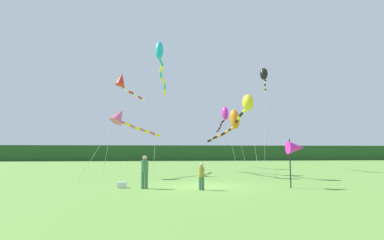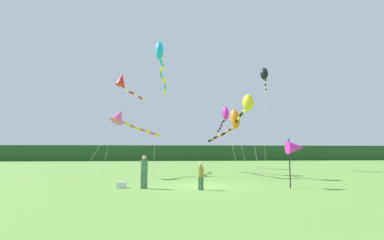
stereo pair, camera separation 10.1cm
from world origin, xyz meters
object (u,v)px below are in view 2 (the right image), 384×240
(kite_red, at_px, (124,83))
(kite_cyan, at_px, (160,59))
(kite_black, at_px, (264,76))
(kite_rainbow, at_px, (122,118))
(kite_magenta, at_px, (225,115))
(kite_orange, at_px, (233,121))
(kite_yellow, at_px, (247,105))
(cooler_box, at_px, (122,185))
(person_adult, at_px, (144,170))
(person_child, at_px, (201,175))
(banner_flag_pole, at_px, (295,148))

(kite_red, xyz_separation_m, kite_cyan, (3.15, -1.11, 1.86))
(kite_black, xyz_separation_m, kite_red, (-13.88, -3.59, -1.85))
(kite_black, height_order, kite_rainbow, kite_black)
(kite_magenta, xyz_separation_m, kite_rainbow, (-9.99, -10.59, -1.58))
(kite_orange, distance_m, kite_rainbow, 9.27)
(kite_black, bearing_deg, kite_yellow, -117.71)
(cooler_box, bearing_deg, kite_magenta, 61.60)
(kite_orange, distance_m, kite_red, 10.01)
(person_adult, bearing_deg, kite_rainbow, 107.50)
(kite_yellow, height_order, kite_cyan, kite_cyan)
(person_child, height_order, kite_rainbow, kite_rainbow)
(person_child, xyz_separation_m, kite_yellow, (4.21, 6.29, 4.58))
(banner_flag_pole, xyz_separation_m, kite_rainbow, (-10.04, 7.13, 2.29))
(kite_orange, bearing_deg, kite_magenta, 82.81)
(person_child, xyz_separation_m, kite_orange, (4.01, 9.83, 3.72))
(person_child, distance_m, kite_rainbow, 9.65)
(person_child, bearing_deg, kite_red, 115.92)
(kite_black, relative_size, kite_yellow, 1.73)
(person_adult, bearing_deg, kite_red, 103.73)
(kite_red, bearing_deg, person_adult, -76.27)
(kite_magenta, bearing_deg, kite_red, -145.75)
(cooler_box, distance_m, kite_yellow, 10.97)
(kite_red, height_order, kite_cyan, kite_cyan)
(person_adult, height_order, kite_orange, kite_orange)
(person_adult, distance_m, kite_red, 12.53)
(kite_orange, bearing_deg, kite_rainbow, -165.08)
(kite_red, bearing_deg, cooler_box, -82.42)
(kite_red, xyz_separation_m, kite_magenta, (10.38, 7.07, -1.90))
(cooler_box, distance_m, kite_black, 20.67)
(banner_flag_pole, distance_m, kite_magenta, 18.14)
(kite_black, distance_m, kite_magenta, 6.20)
(banner_flag_pole, height_order, kite_red, kite_red)
(cooler_box, xyz_separation_m, kite_magenta, (9.08, 16.80, 5.81))
(person_child, height_order, kite_black, kite_black)
(person_child, height_order, kite_orange, kite_orange)
(kite_cyan, bearing_deg, kite_magenta, 48.51)
(kite_magenta, bearing_deg, person_child, -105.64)
(kite_yellow, xyz_separation_m, kite_red, (-9.55, 4.68, 2.54))
(person_child, height_order, kite_red, kite_red)
(banner_flag_pole, bearing_deg, kite_magenta, 90.16)
(kite_orange, xyz_separation_m, kite_yellow, (0.20, -3.53, 0.86))
(cooler_box, height_order, kite_cyan, kite_cyan)
(kite_orange, xyz_separation_m, kite_magenta, (1.04, 8.21, 1.51))
(person_adult, distance_m, kite_rainbow, 7.75)
(cooler_box, relative_size, kite_black, 0.04)
(kite_yellow, bearing_deg, banner_flag_pole, -81.59)
(kite_orange, distance_m, kite_black, 8.40)
(cooler_box, height_order, kite_orange, kite_orange)
(kite_red, distance_m, kite_rainbow, 4.97)
(cooler_box, relative_size, kite_rainbow, 0.09)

